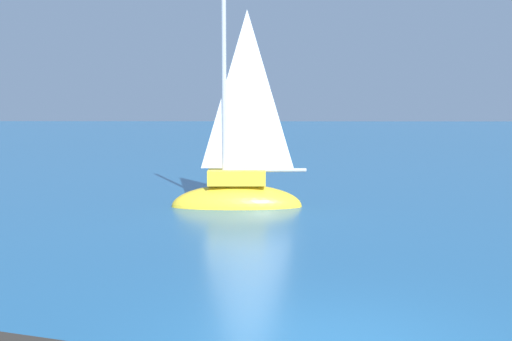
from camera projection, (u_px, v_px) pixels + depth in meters
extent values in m
ellipsoid|color=yellow|center=(237.00, 207.00, 20.04)|extent=(3.79, 1.39, 1.29)
cube|color=yellow|center=(237.00, 177.00, 19.95)|extent=(1.67, 0.95, 0.42)
cylinder|color=#B7B7BC|center=(224.00, 81.00, 19.66)|extent=(0.14, 0.14, 5.87)
cylinder|color=#B2B2B7|center=(265.00, 170.00, 19.94)|extent=(2.35, 0.18, 0.11)
pyramid|color=white|center=(247.00, 90.00, 19.69)|extent=(1.88, 0.12, 4.46)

